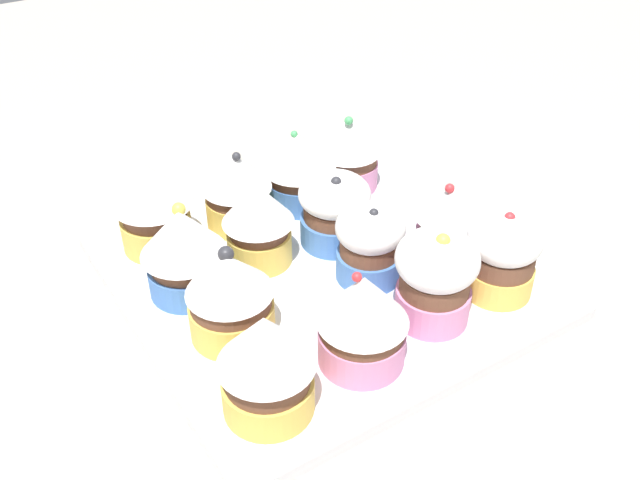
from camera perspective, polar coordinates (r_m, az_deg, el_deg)
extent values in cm
cube|color=#B2A899|center=(59.32, 0.00, -4.46)|extent=(180.00, 180.00, 3.00)
cube|color=silver|center=(57.98, 0.00, -2.88)|extent=(30.62, 30.62, 1.20)
cylinder|color=#EFC651|center=(46.33, -4.20, -12.32)|extent=(5.97, 5.97, 2.48)
cylinder|color=brown|center=(44.86, -4.31, -10.61)|extent=(5.50, 5.50, 1.54)
cone|color=white|center=(42.96, -4.47, -8.16)|extent=(6.31, 6.31, 3.80)
cylinder|color=pink|center=(49.23, 3.37, -8.54)|extent=(6.07, 6.07, 2.59)
cylinder|color=brown|center=(47.99, 3.44, -7.00)|extent=(5.79, 5.79, 1.01)
cone|color=white|center=(46.40, 3.55, -4.84)|extent=(6.30, 6.30, 3.77)
sphere|color=red|center=(45.35, 3.00, -3.00)|extent=(0.68, 0.68, 0.68)
cylinder|color=pink|center=(53.00, 9.05, -5.08)|extent=(5.56, 5.56, 2.68)
cylinder|color=brown|center=(51.67, 9.27, -3.32)|extent=(5.14, 5.14, 1.52)
ellipsoid|color=white|center=(50.44, 9.48, -1.56)|extent=(6.08, 6.08, 4.13)
sphere|color=#EAD64C|center=(49.03, 9.92, -0.07)|extent=(1.07, 1.07, 1.07)
cylinder|color=#EFC651|center=(56.60, 14.19, -3.01)|extent=(5.38, 5.38, 2.35)
cylinder|color=brown|center=(55.43, 14.48, -1.43)|extent=(5.06, 5.06, 1.56)
ellipsoid|color=white|center=(54.33, 14.77, 0.17)|extent=(5.75, 5.75, 3.76)
sphere|color=red|center=(53.46, 15.09, 1.76)|extent=(0.83, 0.83, 0.83)
cylinder|color=#EFC651|center=(51.44, -7.10, -6.34)|extent=(6.17, 6.17, 2.73)
cylinder|color=brown|center=(50.16, -7.27, -4.69)|extent=(5.84, 5.84, 1.16)
cone|color=white|center=(48.77, -7.46, -2.73)|extent=(6.28, 6.28, 3.23)
sphere|color=#333338|center=(48.17, -7.62, -1.13)|extent=(1.12, 1.12, 1.12)
cylinder|color=#477AC6|center=(56.37, 3.95, -1.98)|extent=(5.23, 5.23, 2.36)
cylinder|color=brown|center=(55.26, 4.03, -0.48)|extent=(4.70, 4.70, 1.32)
ellipsoid|color=white|center=(54.25, 4.10, 1.00)|extent=(5.49, 5.49, 3.58)
sphere|color=#333338|center=(52.91, 4.38, 2.18)|extent=(0.74, 0.74, 0.74)
cylinder|color=pink|center=(59.69, 10.34, -0.08)|extent=(5.60, 5.60, 2.42)
cylinder|color=brown|center=(58.63, 10.54, 1.40)|extent=(4.97, 4.97, 1.32)
cone|color=white|center=(57.50, 10.76, 3.10)|extent=(6.14, 6.14, 2.82)
sphere|color=red|center=(56.63, 10.45, 4.13)|extent=(0.77, 0.77, 0.77)
cylinder|color=#477AC6|center=(55.80, -10.65, -3.05)|extent=(5.99, 5.99, 2.40)
cylinder|color=brown|center=(54.69, -10.86, -1.56)|extent=(5.43, 5.43, 1.25)
cone|color=white|center=(53.21, -11.16, 0.62)|extent=(6.63, 6.63, 3.85)
sphere|color=#EAD64C|center=(52.58, -11.36, 2.45)|extent=(1.05, 1.05, 1.05)
cylinder|color=#EFC651|center=(58.07, -4.89, -0.53)|extent=(5.29, 5.29, 2.71)
cylinder|color=brown|center=(56.96, -4.99, 1.02)|extent=(4.81, 4.81, 1.13)
cone|color=white|center=(55.68, -5.11, 2.97)|extent=(5.86, 5.86, 3.49)
cylinder|color=#477AC6|center=(60.16, 1.15, 0.90)|extent=(5.79, 5.79, 2.44)
cylinder|color=brown|center=(59.11, 1.17, 2.37)|extent=(5.21, 5.21, 1.27)
ellipsoid|color=white|center=(58.22, 1.19, 3.73)|extent=(6.06, 6.06, 3.40)
sphere|color=#333338|center=(56.85, 1.31, 4.72)|extent=(0.88, 0.88, 0.88)
cylinder|color=#EFC651|center=(61.08, -13.02, 0.66)|extent=(5.90, 5.90, 2.78)
cylinder|color=brown|center=(59.93, -13.29, 2.28)|extent=(5.31, 5.31, 1.39)
cone|color=white|center=(58.63, -13.62, 4.30)|extent=(6.55, 6.55, 3.59)
cylinder|color=#EFC651|center=(62.62, -6.60, 2.35)|extent=(5.65, 5.65, 2.69)
cylinder|color=brown|center=(61.60, -6.72, 3.81)|extent=(5.41, 5.41, 1.09)
cone|color=white|center=(60.47, -6.87, 5.58)|extent=(6.11, 6.11, 3.31)
sphere|color=#333338|center=(59.45, -6.78, 6.73)|extent=(0.74, 0.74, 0.74)
cylinder|color=#477AC6|center=(65.26, -1.66, 4.02)|extent=(6.08, 6.08, 2.53)
cylinder|color=brown|center=(64.31, -1.69, 5.40)|extent=(5.76, 5.76, 1.13)
cone|color=white|center=(63.20, -1.72, 7.15)|extent=(6.69, 6.69, 3.34)
sphere|color=#4CB266|center=(62.77, -2.11, 8.56)|extent=(0.63, 0.63, 0.63)
cylinder|color=pink|center=(67.89, 2.26, 5.38)|extent=(5.70, 5.70, 2.52)
cylinder|color=brown|center=(66.99, 2.30, 6.72)|extent=(5.43, 5.43, 1.12)
cone|color=white|center=(65.86, 2.35, 8.52)|extent=(6.01, 6.01, 3.63)
sphere|color=#4CB266|center=(64.56, 2.34, 9.62)|extent=(0.80, 0.80, 0.80)
cube|color=white|center=(67.12, 20.21, 0.34)|extent=(14.67, 15.74, 0.60)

